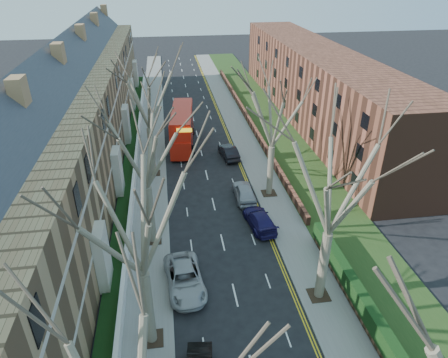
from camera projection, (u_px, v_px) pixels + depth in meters
name	position (u px, v px, depth m)	size (l,w,h in m)	color
pavement_left	(152.00, 136.00, 53.06)	(3.00, 102.00, 0.12)	slate
pavement_right	(241.00, 131.00, 54.62)	(3.00, 102.00, 0.12)	slate
terrace_left	(74.00, 121.00, 42.50)	(9.70, 78.00, 13.60)	#95704C
flats_right	(315.00, 84.00, 57.22)	(13.97, 54.00, 10.00)	brown
wall_hedge_right	(393.00, 356.00, 22.22)	(0.70, 24.00, 1.80)	brown
front_wall_left	(136.00, 159.00, 45.63)	(0.30, 78.00, 1.00)	white
grass_verge_right	(272.00, 128.00, 55.16)	(6.00, 102.00, 0.06)	#1F3B15
tree_left_mid	(136.00, 210.00, 19.91)	(10.50, 10.50, 14.71)	#6B604C
tree_left_far	(142.00, 138.00, 28.74)	(10.15, 10.15, 14.22)	#6B604C
tree_left_dist	(146.00, 88.00, 39.00)	(10.50, 10.50, 14.71)	#6B604C
tree_right_mid	(337.00, 175.00, 23.12)	(10.50, 10.50, 14.71)	#6B604C
tree_right_far	(274.00, 105.00, 35.42)	(10.15, 10.15, 14.22)	#6B604C
double_decker_bus	(182.00, 129.00, 49.47)	(3.50, 10.91, 4.49)	red
car_left_far	(185.00, 279.00, 28.15)	(2.54, 5.50, 1.53)	#A5A7AB
car_right_near	(260.00, 220.00, 34.72)	(1.96, 4.83, 1.40)	#1D164E
car_right_mid	(244.00, 192.00, 38.72)	(1.86, 4.64, 1.58)	#A0A1A8
car_right_far	(229.00, 152.00, 46.97)	(1.57, 4.49, 1.48)	black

